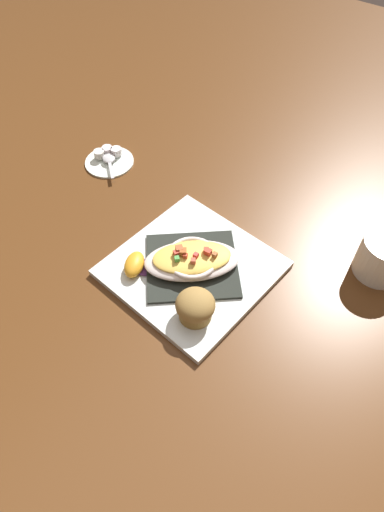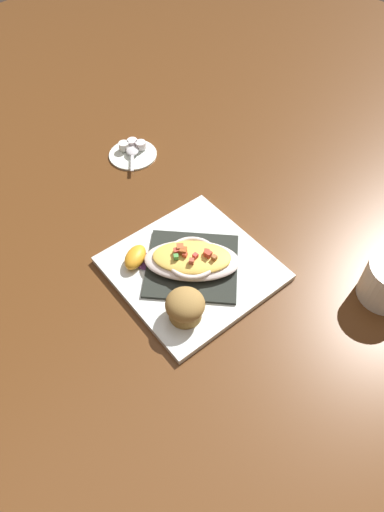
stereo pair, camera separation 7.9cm
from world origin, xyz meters
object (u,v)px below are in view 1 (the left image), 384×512
object	(u,v)px
square_plate	(192,268)
gratin_dish	(192,259)
orange_garnish	(136,265)
coffee_mug	(383,258)
creamer_cup_1	(107,150)
creamer_cup_0	(116,151)
creamer_cup_2	(99,154)
muffin	(195,307)
spoon	(109,159)
creamer_saucer	(109,161)

from	to	relation	value
square_plate	gratin_dish	distance (m)	0.03
orange_garnish	square_plate	bearing A→B (deg)	-140.83
coffee_mug	square_plate	bearing A→B (deg)	36.45
orange_garnish	gratin_dish	bearing A→B (deg)	-140.83
gratin_dish	creamer_cup_1	world-z (taller)	gratin_dish
orange_garnish	creamer_cup_0	world-z (taller)	orange_garnish
orange_garnish	creamer_cup_2	world-z (taller)	orange_garnish
muffin	spoon	bearing A→B (deg)	-28.45
creamer_cup_2	square_plate	bearing A→B (deg)	159.81
coffee_mug	creamer_cup_2	distance (m)	0.64
gratin_dish	muffin	bearing A→B (deg)	129.26
coffee_mug	spoon	distance (m)	0.61
creamer_saucer	creamer_cup_2	xyz separation A→B (m)	(0.02, 0.00, 0.01)
gratin_dish	creamer_saucer	world-z (taller)	gratin_dish
gratin_dish	creamer_cup_2	size ratio (longest dim) A/B	7.87
creamer_cup_1	creamer_cup_2	distance (m)	0.02
gratin_dish	spoon	size ratio (longest dim) A/B	2.35
creamer_cup_2	spoon	bearing A→B (deg)	-174.43
muffin	creamer_cup_0	distance (m)	0.47
square_plate	orange_garnish	xyz separation A→B (m)	(0.08, 0.06, 0.02)
creamer_saucer	gratin_dish	bearing A→B (deg)	157.73
creamer_cup_0	coffee_mug	bearing A→B (deg)	-175.99
square_plate	creamer_cup_1	xyz separation A→B (m)	(0.35, -0.15, 0.01)
orange_garnish	creamer_saucer	distance (m)	0.32
muffin	creamer_cup_2	xyz separation A→B (m)	(0.42, -0.21, -0.02)
creamer_cup_0	creamer_cup_1	xyz separation A→B (m)	(0.02, 0.01, 0.00)
orange_garnish	creamer_cup_2	xyz separation A→B (m)	(0.28, -0.20, -0.01)
coffee_mug	creamer_saucer	xyz separation A→B (m)	(0.61, 0.07, -0.03)
gratin_dish	creamer_cup_0	distance (m)	0.37
coffee_mug	spoon	bearing A→B (deg)	6.56
spoon	creamer_cup_2	xyz separation A→B (m)	(0.03, 0.00, 0.00)
orange_garnish	creamer_saucer	xyz separation A→B (m)	(0.25, -0.20, -0.02)
coffee_mug	spoon	world-z (taller)	coffee_mug
square_plate	gratin_dish	bearing A→B (deg)	45.27
spoon	creamer_cup_0	size ratio (longest dim) A/B	3.34
gratin_dish	muffin	distance (m)	0.10
creamer_saucer	creamer_cup_0	size ratio (longest dim) A/B	4.59
square_plate	creamer_saucer	size ratio (longest dim) A/B	2.42
coffee_mug	creamer_cup_0	bearing A→B (deg)	4.01
creamer_cup_1	creamer_cup_2	xyz separation A→B (m)	(0.01, 0.02, 0.00)
gratin_dish	creamer_cup_2	xyz separation A→B (m)	(0.36, -0.13, -0.02)
square_plate	muffin	size ratio (longest dim) A/B	4.04
spoon	creamer_cup_1	distance (m)	0.03
coffee_mug	creamer_saucer	size ratio (longest dim) A/B	0.96
gratin_dish	creamer_cup_1	size ratio (longest dim) A/B	7.87
square_plate	creamer_cup_2	world-z (taller)	creamer_cup_2
muffin	creamer_cup_1	world-z (taller)	muffin
gratin_dish	creamer_cup_0	size ratio (longest dim) A/B	7.87
square_plate	spoon	distance (m)	0.36
square_plate	creamer_cup_0	bearing A→B (deg)	-25.87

